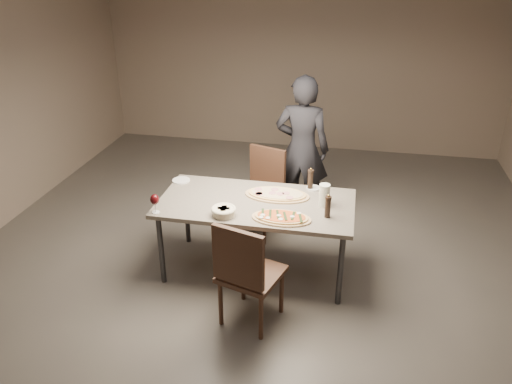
% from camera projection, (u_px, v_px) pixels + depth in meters
% --- Properties ---
extents(room, '(7.00, 7.00, 7.00)m').
position_uv_depth(room, '(256.00, 135.00, 4.32)').
color(room, '#58524C').
rests_on(room, ground).
extents(dining_table, '(1.80, 0.90, 0.75)m').
position_uv_depth(dining_table, '(256.00, 207.00, 4.63)').
color(dining_table, slate).
rests_on(dining_table, ground).
extents(zucchini_pizza, '(0.52, 0.29, 0.05)m').
position_uv_depth(zucchini_pizza, '(281.00, 217.00, 4.30)').
color(zucchini_pizza, tan).
rests_on(zucchini_pizza, dining_table).
extents(ham_pizza, '(0.61, 0.34, 0.04)m').
position_uv_depth(ham_pizza, '(277.00, 194.00, 4.71)').
color(ham_pizza, tan).
rests_on(ham_pizza, dining_table).
extents(bread_basket, '(0.22, 0.22, 0.08)m').
position_uv_depth(bread_basket, '(224.00, 211.00, 4.35)').
color(bread_basket, beige).
rests_on(bread_basket, dining_table).
extents(oil_dish, '(0.14, 0.14, 0.02)m').
position_uv_depth(oil_dish, '(313.00, 188.00, 4.85)').
color(oil_dish, white).
rests_on(oil_dish, dining_table).
extents(pepper_mill_left, '(0.06, 0.06, 0.22)m').
position_uv_depth(pepper_mill_left, '(328.00, 206.00, 4.30)').
color(pepper_mill_left, black).
rests_on(pepper_mill_left, dining_table).
extents(pepper_mill_right, '(0.06, 0.06, 0.23)m').
position_uv_depth(pepper_mill_right, '(310.00, 179.00, 4.80)').
color(pepper_mill_right, black).
rests_on(pepper_mill_right, dining_table).
extents(carafe, '(0.10, 0.10, 0.21)m').
position_uv_depth(carafe, '(324.00, 195.00, 4.50)').
color(carafe, silver).
rests_on(carafe, dining_table).
extents(wine_glass, '(0.08, 0.08, 0.18)m').
position_uv_depth(wine_glass, '(155.00, 200.00, 4.37)').
color(wine_glass, silver).
rests_on(wine_glass, dining_table).
extents(side_plate, '(0.18, 0.18, 0.01)m').
position_uv_depth(side_plate, '(181.00, 180.00, 5.02)').
color(side_plate, white).
rests_on(side_plate, dining_table).
extents(chair_near, '(0.58, 0.58, 0.98)m').
position_uv_depth(chair_near, '(246.00, 270.00, 3.98)').
color(chair_near, '#3B2419').
rests_on(chair_near, ground).
extents(chair_far, '(0.57, 0.57, 0.94)m').
position_uv_depth(chair_far, '(262.00, 186.00, 5.42)').
color(chair_far, '#3B2419').
rests_on(chair_far, ground).
extents(diner, '(0.64, 0.44, 1.67)m').
position_uv_depth(diner, '(302.00, 149.00, 5.57)').
color(diner, black).
rests_on(diner, ground).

